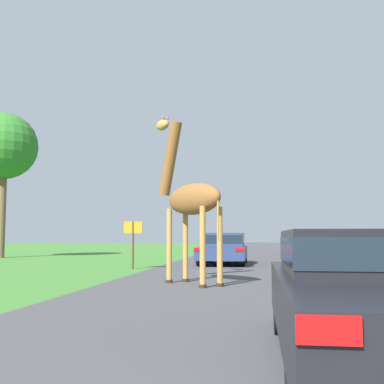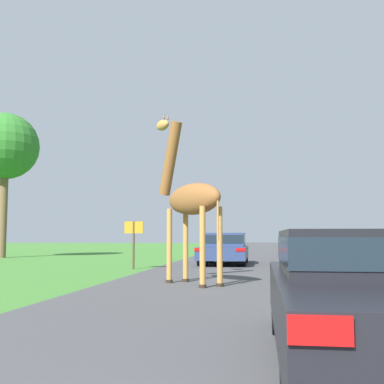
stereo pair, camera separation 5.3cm
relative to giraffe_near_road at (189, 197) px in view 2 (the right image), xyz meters
The scene contains 7 objects.
road 18.82m from the giraffe_near_road, 84.45° to the left, with size 8.11×120.00×0.00m.
giraffe_near_road is the anchor object (origin of this frame).
car_lead_maroon 8.09m from the giraffe_near_road, 69.09° to the right, with size 1.76×4.73×1.28m.
car_queue_right 8.85m from the giraffe_near_road, 88.54° to the left, with size 1.97×4.54×1.35m.
car_queue_left 15.40m from the giraffe_near_road, 73.77° to the left, with size 1.73×4.11×1.35m.
tree_centre_back 18.63m from the giraffe_near_road, 133.92° to the left, with size 3.79×3.79×8.24m.
sign_post 5.99m from the giraffe_near_road, 118.99° to the left, with size 0.70×0.08×1.76m.
Camera 2 is at (0.02, -0.84, 1.22)m, focal length 45.00 mm.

